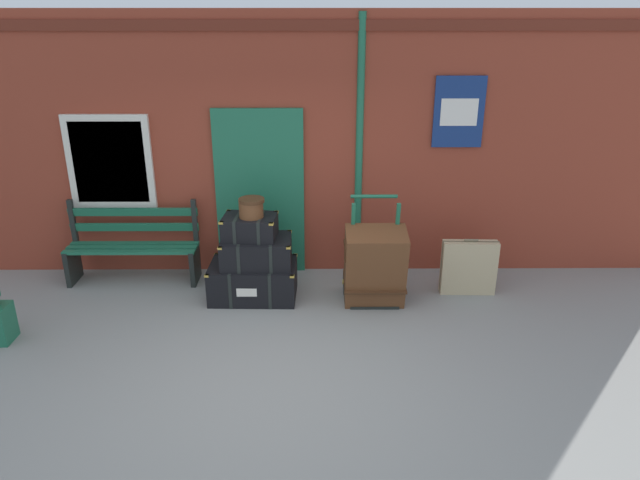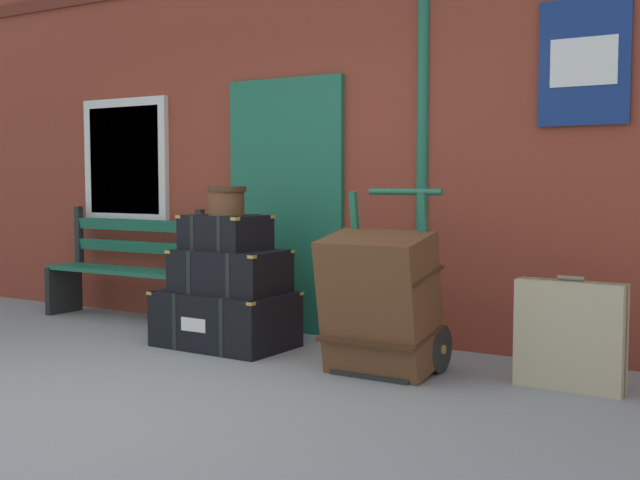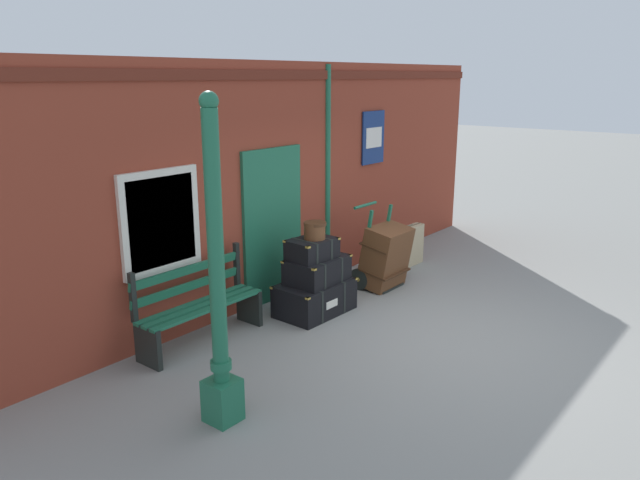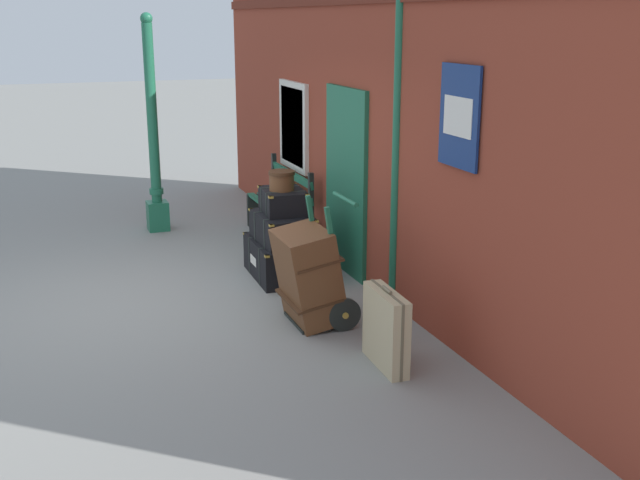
{
  "view_description": "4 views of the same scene",
  "coord_description": "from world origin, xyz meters",
  "px_view_note": "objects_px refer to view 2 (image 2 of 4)",
  "views": [
    {
      "loc": [
        0.43,
        -4.58,
        3.21
      ],
      "look_at": [
        0.47,
        1.73,
        0.7
      ],
      "focal_mm": 32.9,
      "sensor_mm": 36.0,
      "label": 1
    },
    {
      "loc": [
        3.45,
        -3.1,
        1.27
      ],
      "look_at": [
        0.4,
        1.87,
        0.83
      ],
      "focal_mm": 45.04,
      "sensor_mm": 36.0,
      "label": 2
    },
    {
      "loc": [
        -6.14,
        -3.04,
        3.01
      ],
      "look_at": [
        0.08,
        1.89,
        0.87
      ],
      "focal_mm": 34.23,
      "sensor_mm": 36.0,
      "label": 3
    },
    {
      "loc": [
        7.69,
        -0.87,
        2.82
      ],
      "look_at": [
        0.67,
        1.76,
        0.68
      ],
      "focal_mm": 43.73,
      "sensor_mm": 36.0,
      "label": 4
    }
  ],
  "objects_px": {
    "steamer_trunk_top": "(225,232)",
    "round_hatbox": "(226,199)",
    "steamer_trunk_base": "(225,319)",
    "porters_trolley": "(391,329)",
    "platform_bench": "(126,270)",
    "large_brown_trunk": "(380,303)",
    "steamer_trunk_middle": "(230,271)",
    "suitcase_beige": "(570,336)"
  },
  "relations": [
    {
      "from": "platform_bench",
      "to": "porters_trolley",
      "type": "bearing_deg",
      "value": -9.71
    },
    {
      "from": "round_hatbox",
      "to": "steamer_trunk_top",
      "type": "bearing_deg",
      "value": 142.04
    },
    {
      "from": "large_brown_trunk",
      "to": "suitcase_beige",
      "type": "xyz_separation_m",
      "value": [
        1.15,
        0.27,
        -0.14
      ]
    },
    {
      "from": "round_hatbox",
      "to": "suitcase_beige",
      "type": "height_order",
      "value": "round_hatbox"
    },
    {
      "from": "steamer_trunk_middle",
      "to": "large_brown_trunk",
      "type": "relative_size",
      "value": 0.87
    },
    {
      "from": "steamer_trunk_base",
      "to": "porters_trolley",
      "type": "distance_m",
      "value": 1.41
    },
    {
      "from": "steamer_trunk_middle",
      "to": "porters_trolley",
      "type": "height_order",
      "value": "porters_trolley"
    },
    {
      "from": "steamer_trunk_middle",
      "to": "large_brown_trunk",
      "type": "height_order",
      "value": "large_brown_trunk"
    },
    {
      "from": "steamer_trunk_base",
      "to": "steamer_trunk_top",
      "type": "xyz_separation_m",
      "value": [
        -0.02,
        0.03,
        0.66
      ]
    },
    {
      "from": "steamer_trunk_top",
      "to": "round_hatbox",
      "type": "relative_size",
      "value": 2.21
    },
    {
      "from": "steamer_trunk_base",
      "to": "steamer_trunk_middle",
      "type": "relative_size",
      "value": 1.26
    },
    {
      "from": "steamer_trunk_base",
      "to": "porters_trolley",
      "type": "relative_size",
      "value": 0.85
    },
    {
      "from": "large_brown_trunk",
      "to": "round_hatbox",
      "type": "bearing_deg",
      "value": 172.19
    },
    {
      "from": "steamer_trunk_top",
      "to": "large_brown_trunk",
      "type": "xyz_separation_m",
      "value": [
        1.42,
        -0.21,
        -0.4
      ]
    },
    {
      "from": "steamer_trunk_middle",
      "to": "large_brown_trunk",
      "type": "xyz_separation_m",
      "value": [
        1.36,
        -0.18,
        -0.11
      ]
    },
    {
      "from": "platform_bench",
      "to": "large_brown_trunk",
      "type": "distance_m",
      "value": 3.02
    },
    {
      "from": "steamer_trunk_middle",
      "to": "suitcase_beige",
      "type": "distance_m",
      "value": 2.52
    },
    {
      "from": "porters_trolley",
      "to": "steamer_trunk_middle",
      "type": "bearing_deg",
      "value": 179.52
    },
    {
      "from": "platform_bench",
      "to": "large_brown_trunk",
      "type": "height_order",
      "value": "platform_bench"
    },
    {
      "from": "steamer_trunk_base",
      "to": "steamer_trunk_middle",
      "type": "xyz_separation_m",
      "value": [
        0.05,
        0.0,
        0.37
      ]
    },
    {
      "from": "steamer_trunk_top",
      "to": "round_hatbox",
      "type": "bearing_deg",
      "value": -37.96
    },
    {
      "from": "steamer_trunk_middle",
      "to": "porters_trolley",
      "type": "bearing_deg",
      "value": -0.48
    },
    {
      "from": "platform_bench",
      "to": "steamer_trunk_middle",
      "type": "xyz_separation_m",
      "value": [
        1.58,
        -0.49,
        0.14
      ]
    },
    {
      "from": "steamer_trunk_base",
      "to": "suitcase_beige",
      "type": "bearing_deg",
      "value": 2.02
    },
    {
      "from": "steamer_trunk_top",
      "to": "suitcase_beige",
      "type": "height_order",
      "value": "steamer_trunk_top"
    },
    {
      "from": "steamer_trunk_middle",
      "to": "large_brown_trunk",
      "type": "distance_m",
      "value": 1.37
    },
    {
      "from": "steamer_trunk_base",
      "to": "steamer_trunk_top",
      "type": "bearing_deg",
      "value": 117.69
    },
    {
      "from": "steamer_trunk_middle",
      "to": "porters_trolley",
      "type": "relative_size",
      "value": 0.68
    },
    {
      "from": "porters_trolley",
      "to": "large_brown_trunk",
      "type": "xyz_separation_m",
      "value": [
        -0.0,
        -0.17,
        0.2
      ]
    },
    {
      "from": "steamer_trunk_middle",
      "to": "platform_bench",
      "type": "bearing_deg",
      "value": 162.73
    },
    {
      "from": "platform_bench",
      "to": "porters_trolley",
      "type": "relative_size",
      "value": 1.33
    },
    {
      "from": "porters_trolley",
      "to": "suitcase_beige",
      "type": "height_order",
      "value": "porters_trolley"
    },
    {
      "from": "steamer_trunk_middle",
      "to": "round_hatbox",
      "type": "relative_size",
      "value": 2.81
    },
    {
      "from": "steamer_trunk_base",
      "to": "suitcase_beige",
      "type": "relative_size",
      "value": 1.47
    },
    {
      "from": "steamer_trunk_base",
      "to": "porters_trolley",
      "type": "height_order",
      "value": "porters_trolley"
    },
    {
      "from": "steamer_trunk_top",
      "to": "porters_trolley",
      "type": "relative_size",
      "value": 0.53
    },
    {
      "from": "round_hatbox",
      "to": "suitcase_beige",
      "type": "distance_m",
      "value": 2.67
    },
    {
      "from": "steamer_trunk_top",
      "to": "round_hatbox",
      "type": "distance_m",
      "value": 0.26
    },
    {
      "from": "steamer_trunk_middle",
      "to": "steamer_trunk_top",
      "type": "height_order",
      "value": "steamer_trunk_top"
    },
    {
      "from": "steamer_trunk_base",
      "to": "steamer_trunk_top",
      "type": "relative_size",
      "value": 1.6
    },
    {
      "from": "steamer_trunk_base",
      "to": "suitcase_beige",
      "type": "height_order",
      "value": "suitcase_beige"
    },
    {
      "from": "porters_trolley",
      "to": "round_hatbox",
      "type": "bearing_deg",
      "value": 179.19
    }
  ]
}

